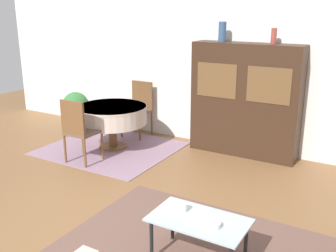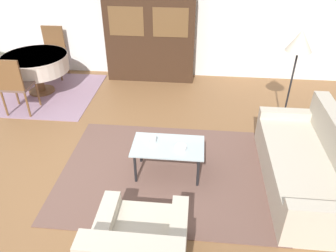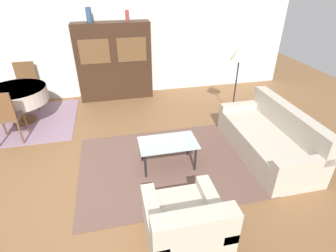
{
  "view_description": "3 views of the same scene",
  "coord_description": "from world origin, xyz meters",
  "px_view_note": "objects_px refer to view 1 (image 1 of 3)",
  "views": [
    {
      "loc": [
        2.49,
        -2.54,
        2.33
      ],
      "look_at": [
        0.2,
        1.4,
        0.95
      ],
      "focal_mm": 42.0,
      "sensor_mm": 36.0,
      "label": 1
    },
    {
      "loc": [
        1.45,
        -2.92,
        2.91
      ],
      "look_at": [
        1.12,
        0.39,
        0.75
      ],
      "focal_mm": 35.0,
      "sensor_mm": 36.0,
      "label": 2
    },
    {
      "loc": [
        0.38,
        -2.93,
        2.73
      ],
      "look_at": [
        1.12,
        0.39,
        0.75
      ],
      "focal_mm": 28.0,
      "sensor_mm": 36.0,
      "label": 3
    }
  ],
  "objects_px": {
    "bowl": "(213,224)",
    "vase_tall": "(222,32)",
    "dining_chair_far": "(139,106)",
    "potted_plant": "(76,108)",
    "dining_chair_near": "(78,128)",
    "vase_short": "(274,36)",
    "cup": "(183,207)",
    "display_cabinet": "(245,100)",
    "dining_table": "(112,115)",
    "coffee_table": "(199,224)"
  },
  "relations": [
    {
      "from": "bowl",
      "to": "vase_tall",
      "type": "distance_m",
      "value": 3.61
    },
    {
      "from": "dining_chair_far",
      "to": "potted_plant",
      "type": "bearing_deg",
      "value": 9.83
    },
    {
      "from": "bowl",
      "to": "vase_tall",
      "type": "xyz_separation_m",
      "value": [
        -1.25,
        3.05,
        1.48
      ]
    },
    {
      "from": "dining_chair_near",
      "to": "dining_chair_far",
      "type": "distance_m",
      "value": 1.64
    },
    {
      "from": "potted_plant",
      "to": "dining_chair_far",
      "type": "bearing_deg",
      "value": 9.83
    },
    {
      "from": "bowl",
      "to": "vase_short",
      "type": "distance_m",
      "value": 3.4
    },
    {
      "from": "cup",
      "to": "potted_plant",
      "type": "distance_m",
      "value": 4.67
    },
    {
      "from": "dining_chair_far",
      "to": "potted_plant",
      "type": "distance_m",
      "value": 1.4
    },
    {
      "from": "cup",
      "to": "bowl",
      "type": "distance_m",
      "value": 0.38
    },
    {
      "from": "dining_chair_far",
      "to": "cup",
      "type": "distance_m",
      "value": 3.8
    },
    {
      "from": "dining_chair_far",
      "to": "vase_short",
      "type": "distance_m",
      "value": 2.76
    },
    {
      "from": "cup",
      "to": "bowl",
      "type": "relative_size",
      "value": 0.59
    },
    {
      "from": "cup",
      "to": "potted_plant",
      "type": "bearing_deg",
      "value": 145.39
    },
    {
      "from": "vase_tall",
      "to": "potted_plant",
      "type": "bearing_deg",
      "value": -174.61
    },
    {
      "from": "display_cabinet",
      "to": "bowl",
      "type": "bearing_deg",
      "value": -75.09
    },
    {
      "from": "cup",
      "to": "bowl",
      "type": "bearing_deg",
      "value": -17.62
    },
    {
      "from": "cup",
      "to": "vase_tall",
      "type": "bearing_deg",
      "value": 106.77
    },
    {
      "from": "dining_table",
      "to": "potted_plant",
      "type": "distance_m",
      "value": 1.5
    },
    {
      "from": "dining_chair_near",
      "to": "vase_tall",
      "type": "distance_m",
      "value": 2.7
    },
    {
      "from": "display_cabinet",
      "to": "cup",
      "type": "height_order",
      "value": "display_cabinet"
    },
    {
      "from": "cup",
      "to": "vase_tall",
      "type": "relative_size",
      "value": 0.28
    },
    {
      "from": "display_cabinet",
      "to": "potted_plant",
      "type": "xyz_separation_m",
      "value": [
        -3.39,
        -0.28,
        -0.5
      ]
    },
    {
      "from": "coffee_table",
      "to": "dining_table",
      "type": "xyz_separation_m",
      "value": [
        -2.67,
        2.13,
        0.18
      ]
    },
    {
      "from": "dining_table",
      "to": "potted_plant",
      "type": "height_order",
      "value": "dining_table"
    },
    {
      "from": "dining_chair_near",
      "to": "potted_plant",
      "type": "relative_size",
      "value": 1.38
    },
    {
      "from": "dining_table",
      "to": "dining_chair_near",
      "type": "height_order",
      "value": "dining_chair_near"
    },
    {
      "from": "coffee_table",
      "to": "vase_tall",
      "type": "relative_size",
      "value": 2.92
    },
    {
      "from": "coffee_table",
      "to": "potted_plant",
      "type": "xyz_separation_m",
      "value": [
        -4.04,
        2.71,
        -0.0
      ]
    },
    {
      "from": "display_cabinet",
      "to": "vase_tall",
      "type": "relative_size",
      "value": 5.81
    },
    {
      "from": "dining_chair_near",
      "to": "bowl",
      "type": "xyz_separation_m",
      "value": [
        2.84,
        -1.37,
        -0.09
      ]
    },
    {
      "from": "coffee_table",
      "to": "cup",
      "type": "relative_size",
      "value": 10.6
    },
    {
      "from": "cup",
      "to": "dining_chair_near",
      "type": "bearing_deg",
      "value": 153.14
    },
    {
      "from": "cup",
      "to": "vase_short",
      "type": "distance_m",
      "value": 3.26
    },
    {
      "from": "dining_table",
      "to": "vase_tall",
      "type": "relative_size",
      "value": 3.82
    },
    {
      "from": "display_cabinet",
      "to": "vase_tall",
      "type": "height_order",
      "value": "vase_tall"
    },
    {
      "from": "vase_short",
      "to": "potted_plant",
      "type": "distance_m",
      "value": 4.08
    },
    {
      "from": "display_cabinet",
      "to": "dining_chair_far",
      "type": "bearing_deg",
      "value": -178.84
    },
    {
      "from": "dining_table",
      "to": "cup",
      "type": "height_order",
      "value": "dining_table"
    },
    {
      "from": "vase_short",
      "to": "display_cabinet",
      "type": "bearing_deg",
      "value": -179.86
    },
    {
      "from": "dining_table",
      "to": "vase_short",
      "type": "distance_m",
      "value": 2.89
    },
    {
      "from": "dining_chair_far",
      "to": "vase_tall",
      "type": "bearing_deg",
      "value": -178.48
    },
    {
      "from": "display_cabinet",
      "to": "dining_chair_near",
      "type": "distance_m",
      "value": 2.65
    },
    {
      "from": "bowl",
      "to": "potted_plant",
      "type": "distance_m",
      "value": 5.03
    },
    {
      "from": "display_cabinet",
      "to": "dining_chair_far",
      "type": "height_order",
      "value": "display_cabinet"
    },
    {
      "from": "vase_tall",
      "to": "vase_short",
      "type": "bearing_deg",
      "value": 0.0
    },
    {
      "from": "dining_chair_near",
      "to": "vase_short",
      "type": "xyz_separation_m",
      "value": [
        2.41,
        1.68,
        1.35
      ]
    },
    {
      "from": "dining_chair_near",
      "to": "coffee_table",
      "type": "bearing_deg",
      "value": -26.2
    },
    {
      "from": "display_cabinet",
      "to": "cup",
      "type": "distance_m",
      "value": 2.99
    },
    {
      "from": "dining_chair_near",
      "to": "potted_plant",
      "type": "xyz_separation_m",
      "value": [
        -1.37,
        1.4,
        -0.17
      ]
    },
    {
      "from": "dining_chair_far",
      "to": "dining_chair_near",
      "type": "bearing_deg",
      "value": 90.0
    }
  ]
}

